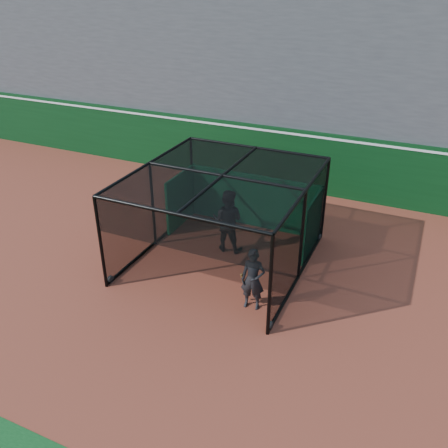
% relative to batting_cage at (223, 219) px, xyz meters
% --- Properties ---
extents(ground, '(120.00, 120.00, 0.00)m').
position_rel_batting_cage_xyz_m(ground, '(-0.88, -2.24, -1.41)').
color(ground, brown).
rests_on(ground, ground).
extents(outfield_wall, '(50.00, 0.50, 2.50)m').
position_rel_batting_cage_xyz_m(outfield_wall, '(-0.88, 6.26, -0.12)').
color(outfield_wall, '#093312').
rests_on(outfield_wall, ground).
extents(grandstand, '(50.00, 7.85, 8.95)m').
position_rel_batting_cage_xyz_m(grandstand, '(-0.88, 10.04, 3.07)').
color(grandstand, '#4C4C4F').
rests_on(grandstand, ground).
extents(batting_cage, '(4.95, 5.38, 2.82)m').
position_rel_batting_cage_xyz_m(batting_cage, '(0.00, 0.00, 0.00)').
color(batting_cage, black).
rests_on(batting_cage, ground).
extents(batter, '(1.08, 0.88, 2.06)m').
position_rel_batting_cage_xyz_m(batter, '(-0.14, 0.65, -0.38)').
color(batter, black).
rests_on(batter, ground).
extents(on_deck_player, '(0.68, 0.50, 1.74)m').
position_rel_batting_cage_xyz_m(on_deck_player, '(1.68, -1.81, -0.54)').
color(on_deck_player, black).
rests_on(on_deck_player, ground).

